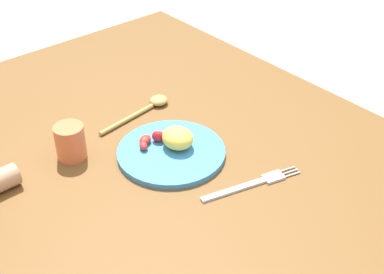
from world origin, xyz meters
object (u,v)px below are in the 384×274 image
Objects in this scene: plate at (172,149)px; fork at (252,184)px; spoon at (149,106)px; drinking_cup at (70,142)px.

fork is (0.19, 0.06, -0.01)m from plate.
plate is 0.19m from spoon.
drinking_cup is at bearing -176.54° from spoon.
drinking_cup is (0.04, -0.24, 0.03)m from spoon.
fork is 1.04× the size of spoon.
drinking_cup reaches higher than spoon.
drinking_cup is at bearing 140.23° from fork.
fork is at bearing 35.20° from drinking_cup.
drinking_cup reaches higher than fork.
fork is 0.37m from spoon.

